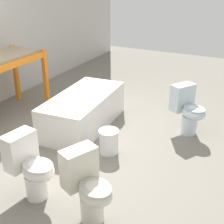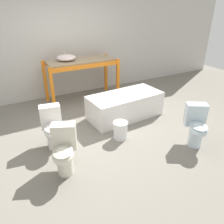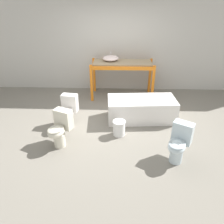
# 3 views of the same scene
# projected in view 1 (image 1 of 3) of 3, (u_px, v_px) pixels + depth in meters

# --- Properties ---
(ground_plane) EXTENTS (12.00, 12.00, 0.00)m
(ground_plane) POSITION_uv_depth(u_px,v_px,m) (66.00, 151.00, 4.24)
(ground_plane) COLOR slate
(bathtub_main) EXTENTS (1.63, 0.84, 0.53)m
(bathtub_main) POSITION_uv_depth(u_px,v_px,m) (84.00, 108.00, 4.80)
(bathtub_main) COLOR white
(bathtub_main) RESTS_ON ground_plane
(toilet_near) EXTENTS (0.55, 0.62, 0.72)m
(toilet_near) POSITION_uv_depth(u_px,v_px,m) (188.00, 109.00, 4.59)
(toilet_near) COLOR silver
(toilet_near) RESTS_ON ground_plane
(toilet_far) EXTENTS (0.51, 0.62, 0.72)m
(toilet_far) POSITION_uv_depth(u_px,v_px,m) (88.00, 186.00, 2.96)
(toilet_far) COLOR silver
(toilet_far) RESTS_ON ground_plane
(toilet_extra) EXTENTS (0.40, 0.58, 0.72)m
(toilet_extra) POSITION_uv_depth(u_px,v_px,m) (31.00, 166.00, 3.27)
(toilet_extra) COLOR white
(toilet_extra) RESTS_ON ground_plane
(bucket_white) EXTENTS (0.27, 0.27, 0.33)m
(bucket_white) POSITION_uv_depth(u_px,v_px,m) (109.00, 141.00, 4.14)
(bucket_white) COLOR white
(bucket_white) RESTS_ON ground_plane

